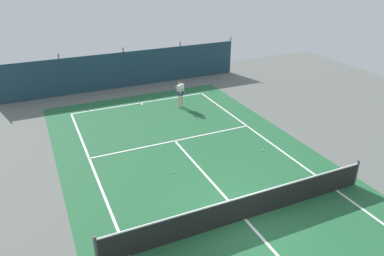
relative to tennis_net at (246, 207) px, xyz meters
name	(u,v)px	position (x,y,z in m)	size (l,w,h in m)	color
ground_plane	(245,219)	(0.00, 0.00, -0.51)	(36.00, 36.00, 0.00)	slate
court_surface	(245,219)	(0.00, 0.00, -0.51)	(11.02, 26.60, 0.01)	#236038
tennis_net	(246,207)	(0.00, 0.00, 0.00)	(10.12, 0.10, 1.10)	black
back_fence	(124,75)	(0.00, 15.71, 0.16)	(16.30, 0.98, 2.70)	#1E3D4C
tennis_player	(180,92)	(1.95, 10.30, 0.45)	(0.59, 0.82, 1.64)	#D8AD8C
tennis_ball_near_player	(263,150)	(3.33, 3.79, -0.48)	(0.07, 0.07, 0.07)	#CCDB33
tennis_ball_midcourt	(173,172)	(-1.14, 3.77, -0.48)	(0.07, 0.07, 0.07)	#CCDB33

